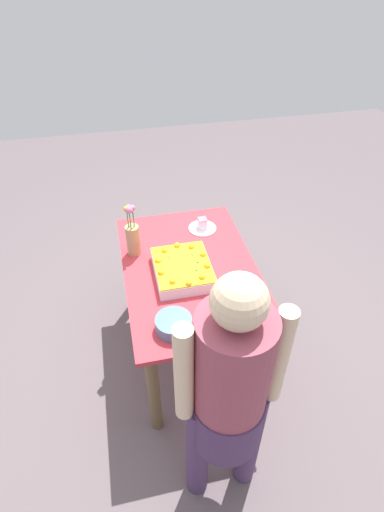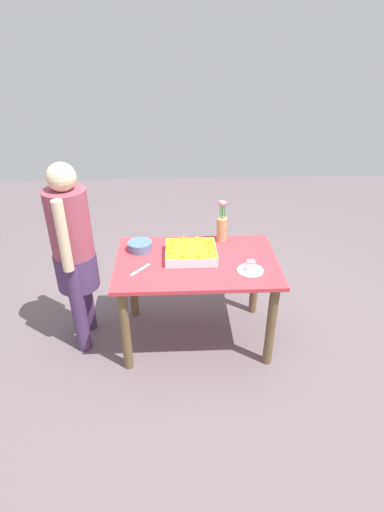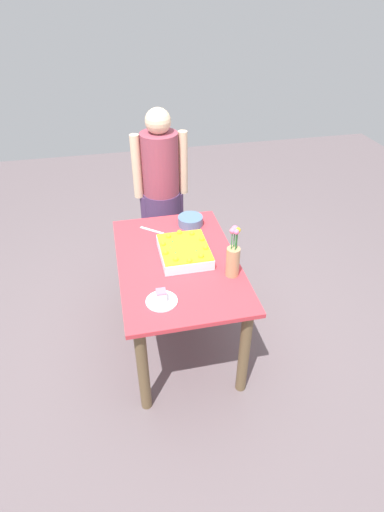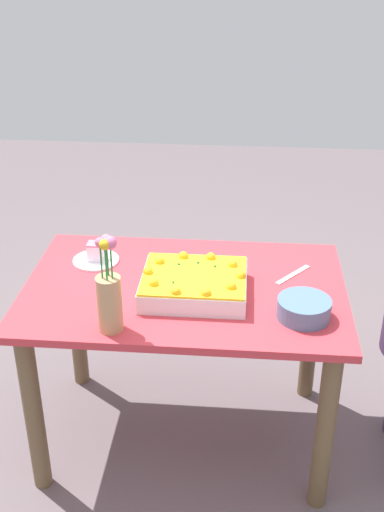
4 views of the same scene
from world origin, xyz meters
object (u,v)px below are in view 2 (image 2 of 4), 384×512
fruit_bowl (140,246)px  flower_vase (222,226)px  cake_knife (140,270)px  sheet_cake (191,252)px  person_standing (73,248)px  serving_plate_with_slice (251,268)px

fruit_bowl → flower_vase: bearing=11.3°
cake_knife → flower_vase: flower_vase is taller
flower_vase → fruit_bowl: bearing=-168.7°
sheet_cake → person_standing: bearing=-178.6°
serving_plate_with_slice → fruit_bowl: (-0.81, 0.34, 0.01)m
fruit_bowl → cake_knife: bearing=-86.2°
cake_knife → person_standing: 0.53m
cake_knife → fruit_bowl: 0.30m
sheet_cake → fruit_bowl: bearing=162.2°
serving_plate_with_slice → person_standing: person_standing is taller
sheet_cake → person_standing: (-0.87, -0.02, 0.07)m
flower_vase → sheet_cake: bearing=-135.4°
person_standing → serving_plate_with_slice: bearing=-8.7°
cake_knife → person_standing: (-0.49, 0.15, 0.11)m
serving_plate_with_slice → person_standing: (-1.28, 0.20, 0.09)m
cake_knife → person_standing: bearing=112.7°
sheet_cake → flower_vase: bearing=44.6°
sheet_cake → cake_knife: bearing=-155.3°
cake_knife → flower_vase: bearing=-16.5°
cake_knife → flower_vase: size_ratio=0.57×
cake_knife → fruit_bowl: fruit_bowl is taller
flower_vase → person_standing: 1.16m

